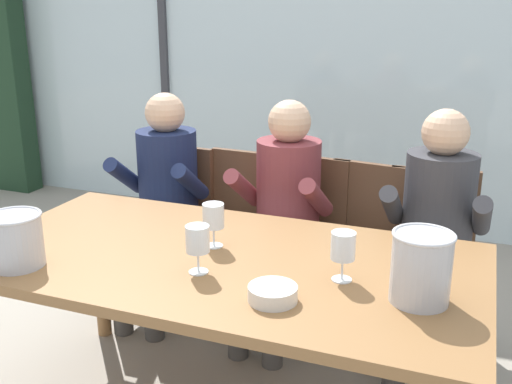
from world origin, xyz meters
TOP-DOWN VIEW (x-y plane):
  - ground at (0.00, 1.00)m, footprint 14.00×14.00m
  - window_glass_panel at (0.00, 2.46)m, footprint 7.12×0.03m
  - window_mullion_left at (-1.60, 2.44)m, footprint 0.06×0.06m
  - hillside_vineyard at (0.00, 5.60)m, footprint 13.12×2.40m
  - dining_table at (0.00, 0.00)m, footprint 1.92×0.99m
  - chair_near_curtain at (-0.73, 0.90)m, footprint 0.47×0.47m
  - chair_left_of_center at (-0.32, 0.92)m, footprint 0.47×0.47m
  - chair_center at (0.03, 0.94)m, footprint 0.49×0.49m
  - chair_right_of_center at (0.36, 0.91)m, footprint 0.50×0.50m
  - chair_near_window_right at (0.68, 0.91)m, footprint 0.48×0.48m
  - person_navy_polo at (-0.70, 0.77)m, footprint 0.48×0.62m
  - person_maroon_top at (-0.02, 0.77)m, footprint 0.48×0.62m
  - person_charcoal_jacket at (0.71, 0.77)m, footprint 0.47×0.61m
  - ice_bucket_primary at (0.73, -0.10)m, footprint 0.20×0.20m
  - ice_bucket_secondary at (-0.65, -0.34)m, footprint 0.20×0.20m
  - tasting_bowl at (0.29, -0.26)m, footprint 0.16×0.16m
  - wine_glass_by_left_taster at (0.46, -0.04)m, footprint 0.08×0.08m
  - wine_glass_near_bucket at (-0.07, 0.08)m, footprint 0.08×0.08m
  - wine_glass_center_pour at (-0.02, -0.16)m, footprint 0.08×0.08m

SIDE VIEW (x-z plane):
  - ground at x=0.00m, z-range 0.00..0.00m
  - chair_near_curtain at x=-0.73m, z-range 0.07..0.95m
  - chair_left_of_center at x=-0.32m, z-range 0.07..0.95m
  - chair_center at x=0.03m, z-range 0.07..0.95m
  - chair_right_of_center at x=0.36m, z-range 0.07..0.95m
  - chair_near_window_right at x=0.68m, z-range 0.07..0.95m
  - dining_table at x=0.00m, z-range 0.29..1.02m
  - person_navy_polo at x=-0.70m, z-range 0.09..1.28m
  - person_maroon_top at x=-0.02m, z-range 0.09..1.28m
  - person_charcoal_jacket at x=0.71m, z-range 0.09..1.28m
  - tasting_bowl at x=0.29m, z-range 0.73..0.78m
  - hillside_vineyard at x=0.00m, z-range 0.00..1.54m
  - ice_bucket_secondary at x=-0.65m, z-range 0.73..0.93m
  - wine_glass_center_pour at x=-0.02m, z-range 0.76..0.93m
  - ice_bucket_primary at x=0.73m, z-range 0.73..0.96m
  - wine_glass_by_left_taster at x=0.46m, z-range 0.76..0.94m
  - wine_glass_near_bucket at x=-0.07m, z-range 0.76..0.94m
  - window_glass_panel at x=0.00m, z-range 0.00..2.60m
  - window_mullion_left at x=-1.60m, z-range 0.00..2.60m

